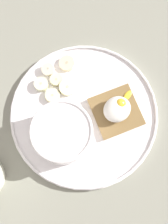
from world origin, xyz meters
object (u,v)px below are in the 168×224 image
at_px(oatmeal_bowl, 62,134).
at_px(banana_slice_front, 67,87).
at_px(banana_slice_inner, 41,84).
at_px(banana_slice_back, 53,96).
at_px(banana_slice_outer, 48,70).
at_px(poached_egg, 118,109).
at_px(toast_slice, 116,112).
at_px(banana_slice_right, 67,63).
at_px(banana_slice_left, 58,79).

relative_size(oatmeal_bowl, banana_slice_front, 2.32).
distance_m(oatmeal_bowl, banana_slice_inner, 0.12).
relative_size(banana_slice_back, banana_slice_inner, 0.94).
distance_m(banana_slice_inner, banana_slice_outer, 0.03).
bearing_deg(banana_slice_inner, poached_egg, -58.72).
relative_size(poached_egg, banana_slice_outer, 2.33).
xyz_separation_m(oatmeal_bowl, banana_slice_inner, (0.03, 0.11, -0.03)).
height_order(banana_slice_inner, banana_slice_outer, banana_slice_outer).
xyz_separation_m(poached_egg, banana_slice_inner, (-0.08, 0.14, -0.02)).
relative_size(oatmeal_bowl, banana_slice_inner, 3.44).
bearing_deg(toast_slice, banana_slice_right, 95.42).
bearing_deg(banana_slice_right, banana_slice_outer, 161.56).
distance_m(toast_slice, banana_slice_right, 0.14).
distance_m(poached_egg, banana_slice_back, 0.13).
height_order(banana_slice_back, banana_slice_inner, banana_slice_inner).
bearing_deg(banana_slice_inner, banana_slice_left, -18.36).
relative_size(banana_slice_front, banana_slice_left, 1.33).
distance_m(oatmeal_bowl, banana_slice_front, 0.10).
relative_size(banana_slice_right, banana_slice_outer, 1.36).
relative_size(oatmeal_bowl, banana_slice_back, 3.67).
xyz_separation_m(banana_slice_right, banana_slice_outer, (-0.04, 0.01, 0.00)).
bearing_deg(toast_slice, poached_egg, 15.38).
bearing_deg(banana_slice_back, banana_slice_outer, 61.71).
height_order(banana_slice_left, banana_slice_outer, banana_slice_outer).
xyz_separation_m(poached_egg, banana_slice_left, (-0.05, 0.13, -0.02)).
height_order(toast_slice, banana_slice_outer, banana_slice_outer).
bearing_deg(toast_slice, banana_slice_left, 111.16).
xyz_separation_m(banana_slice_right, banana_slice_inner, (-0.07, -0.00, 0.00)).
xyz_separation_m(oatmeal_bowl, poached_egg, (0.11, -0.03, -0.01)).
bearing_deg(banana_slice_inner, oatmeal_bowl, -104.96).
bearing_deg(banana_slice_back, banana_slice_left, 36.76).
distance_m(toast_slice, banana_slice_inner, 0.16).
bearing_deg(banana_slice_left, oatmeal_bowl, -121.99).
distance_m(oatmeal_bowl, banana_slice_left, 0.12).
bearing_deg(banana_slice_outer, banana_slice_front, -82.36).
height_order(banana_slice_left, banana_slice_inner, banana_slice_inner).
bearing_deg(banana_slice_front, banana_slice_back, 171.83).
xyz_separation_m(banana_slice_back, banana_slice_outer, (0.03, 0.05, 0.00)).
bearing_deg(banana_slice_right, banana_slice_inner, -176.95).
xyz_separation_m(toast_slice, banana_slice_front, (-0.04, 0.10, -0.00)).
xyz_separation_m(poached_egg, banana_slice_outer, (-0.05, 0.15, -0.02)).
bearing_deg(oatmeal_bowl, banana_slice_inner, 75.04).
distance_m(toast_slice, banana_slice_back, 0.13).
bearing_deg(banana_slice_outer, toast_slice, -71.40).
xyz_separation_m(poached_egg, banana_slice_front, (-0.05, 0.10, -0.02)).
height_order(poached_egg, banana_slice_inner, poached_egg).
height_order(poached_egg, banana_slice_outer, poached_egg).
bearing_deg(poached_egg, banana_slice_front, 114.81).
relative_size(banana_slice_left, banana_slice_outer, 1.09).
relative_size(oatmeal_bowl, banana_slice_left, 3.09).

